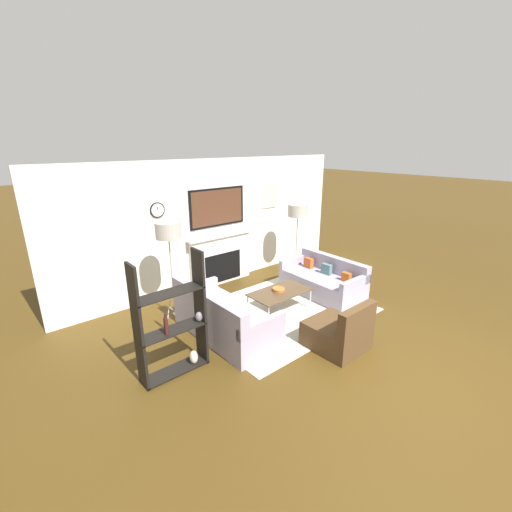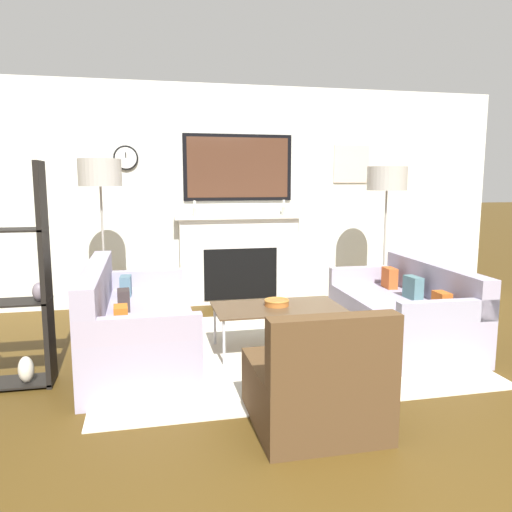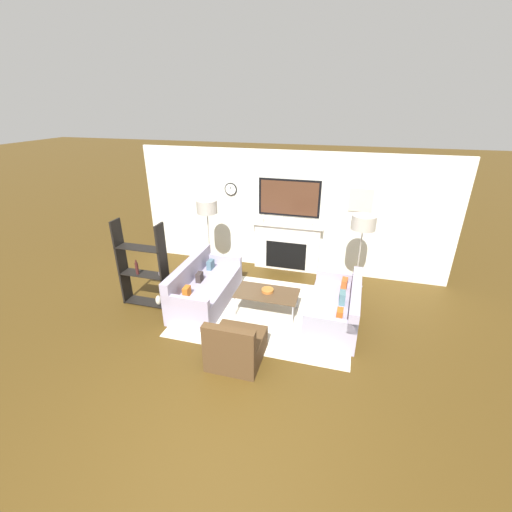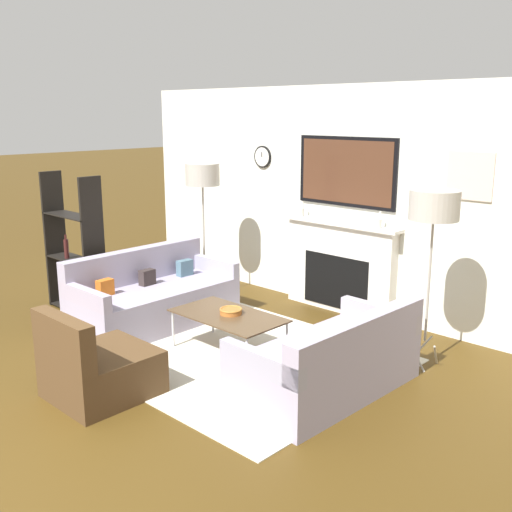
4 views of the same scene
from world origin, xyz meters
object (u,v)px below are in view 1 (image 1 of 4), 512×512
couch_right (323,281)px  decorative_bowl (279,289)px  shelf_unit (173,323)px  floor_lamp_left (168,231)px  floor_lamp_right (298,211)px  armchair (339,333)px  coffee_table (280,293)px  couch_left (224,319)px

couch_right → decorative_bowl: bearing=178.6°
couch_right → shelf_unit: 3.61m
floor_lamp_left → shelf_unit: size_ratio=1.05×
floor_lamp_left → floor_lamp_right: bearing=-0.0°
armchair → floor_lamp_left: size_ratio=0.47×
couch_right → floor_lamp_left: floor_lamp_left is taller
couch_right → decorative_bowl: couch_right is taller
decorative_bowl → floor_lamp_right: size_ratio=0.13×
floor_lamp_right → floor_lamp_left: bearing=180.0°
floor_lamp_left → floor_lamp_right: floor_lamp_left is taller
armchair → floor_lamp_left: bearing=120.0°
couch_right → floor_lamp_right: bearing=73.5°
coffee_table → floor_lamp_right: floor_lamp_right is taller
couch_right → shelf_unit: size_ratio=1.03×
couch_right → floor_lamp_left: (-2.84, 1.08, 1.32)m
couch_right → shelf_unit: shelf_unit is taller
floor_lamp_left → coffee_table: bearing=-34.6°
couch_left → couch_right: bearing=-0.0°
couch_left → floor_lamp_left: bearing=106.4°
armchair → decorative_bowl: (0.13, 1.46, 0.19)m
couch_right → floor_lamp_right: 1.70m
floor_lamp_left → shelf_unit: bearing=-116.8°
couch_left → shelf_unit: size_ratio=1.12×
armchair → decorative_bowl: size_ratio=3.61×
decorative_bowl → shelf_unit: shelf_unit is taller
floor_lamp_left → shelf_unit: (-0.72, -1.43, -0.85)m
couch_left → floor_lamp_right: floor_lamp_right is taller
coffee_table → couch_right: bearing=0.4°
coffee_table → floor_lamp_left: floor_lamp_left is taller
decorative_bowl → couch_left: bearing=-178.7°
floor_lamp_right → shelf_unit: (-3.88, -1.43, -0.80)m
floor_lamp_left → couch_left: bearing=-73.6°
shelf_unit → floor_lamp_left: bearing=63.2°
couch_left → armchair: (1.13, -1.43, -0.04)m
floor_lamp_left → shelf_unit: 1.81m
couch_left → decorative_bowl: (1.26, 0.03, 0.15)m
couch_left → armchair: size_ratio=2.27×
couch_left → floor_lamp_left: size_ratio=1.07×
floor_lamp_right → couch_left: bearing=-159.2°
armchair → floor_lamp_right: floor_lamp_right is taller
armchair → coffee_table: armchair is taller
decorative_bowl → armchair: bearing=-95.2°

